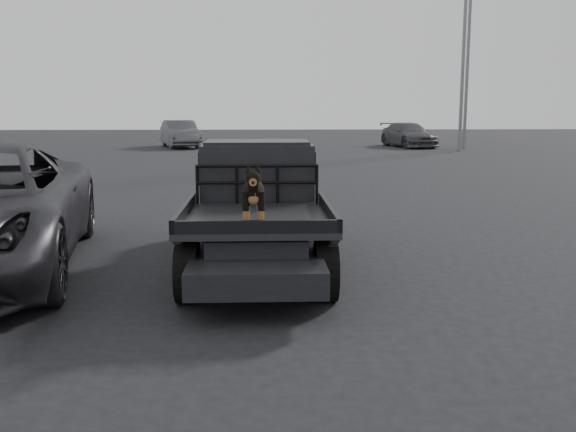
{
  "coord_description": "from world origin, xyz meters",
  "views": [
    {
      "loc": [
        0.63,
        -7.45,
        2.32
      ],
      "look_at": [
        0.93,
        -0.48,
        1.14
      ],
      "focal_mm": 40.0,
      "sensor_mm": 36.0,
      "label": 1
    }
  ],
  "objects_px": {
    "distant_car_a": "(180,134)",
    "floodlight_mid": "(466,5)",
    "dog": "(254,196)",
    "flatbed_ute": "(258,236)",
    "distant_car_b": "(409,135)"
  },
  "relations": [
    {
      "from": "flatbed_ute",
      "to": "dog",
      "type": "relative_size",
      "value": 7.3
    },
    {
      "from": "dog",
      "to": "floodlight_mid",
      "type": "relative_size",
      "value": 0.05
    },
    {
      "from": "dog",
      "to": "distant_car_a",
      "type": "height_order",
      "value": "dog"
    },
    {
      "from": "distant_car_a",
      "to": "distant_car_b",
      "type": "relative_size",
      "value": 0.98
    },
    {
      "from": "distant_car_a",
      "to": "distant_car_b",
      "type": "distance_m",
      "value": 13.35
    },
    {
      "from": "floodlight_mid",
      "to": "distant_car_b",
      "type": "bearing_deg",
      "value": 115.0
    },
    {
      "from": "dog",
      "to": "distant_car_b",
      "type": "bearing_deg",
      "value": 73.79
    },
    {
      "from": "distant_car_a",
      "to": "distant_car_b",
      "type": "xyz_separation_m",
      "value": [
        13.35,
        -0.08,
        -0.08
      ]
    },
    {
      "from": "flatbed_ute",
      "to": "floodlight_mid",
      "type": "bearing_deg",
      "value": 66.65
    },
    {
      "from": "distant_car_a",
      "to": "floodlight_mid",
      "type": "relative_size",
      "value": 0.35
    },
    {
      "from": "dog",
      "to": "floodlight_mid",
      "type": "bearing_deg",
      "value": 67.99
    },
    {
      "from": "dog",
      "to": "distant_car_a",
      "type": "relative_size",
      "value": 0.16
    },
    {
      "from": "distant_car_a",
      "to": "floodlight_mid",
      "type": "xyz_separation_m",
      "value": [
        15.18,
        -4.0,
        6.66
      ]
    },
    {
      "from": "flatbed_ute",
      "to": "dog",
      "type": "distance_m",
      "value": 1.93
    },
    {
      "from": "flatbed_ute",
      "to": "distant_car_b",
      "type": "xyz_separation_m",
      "value": [
        8.73,
        28.39,
        0.24
      ]
    }
  ]
}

